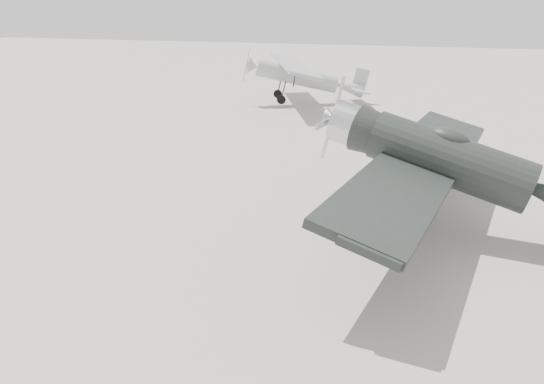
{
  "coord_description": "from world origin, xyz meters",
  "views": [
    {
      "loc": [
        4.23,
        -13.17,
        7.12
      ],
      "look_at": [
        -0.2,
        1.71,
        1.5
      ],
      "focal_mm": 35.0,
      "sensor_mm": 36.0,
      "label": 1
    }
  ],
  "objects": [
    {
      "name": "highwing_monoplane",
      "position": [
        -4.71,
        24.44,
        2.22
      ],
      "size": [
        9.09,
        12.29,
        3.55
      ],
      "rotation": [
        0.0,
        0.23,
        0.38
      ],
      "color": "gray",
      "rests_on": "ground"
    },
    {
      "name": "ground",
      "position": [
        0.0,
        0.0,
        0.0
      ],
      "size": [
        160.0,
        160.0,
        0.0
      ],
      "primitive_type": "plane",
      "color": "gray",
      "rests_on": "ground"
    },
    {
      "name": "lowwing_monoplane",
      "position": [
        5.45,
        3.43,
        2.32
      ],
      "size": [
        9.83,
        13.65,
        4.38
      ],
      "rotation": [
        0.0,
        0.24,
        -0.18
      ],
      "color": "black",
      "rests_on": "ground"
    }
  ]
}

